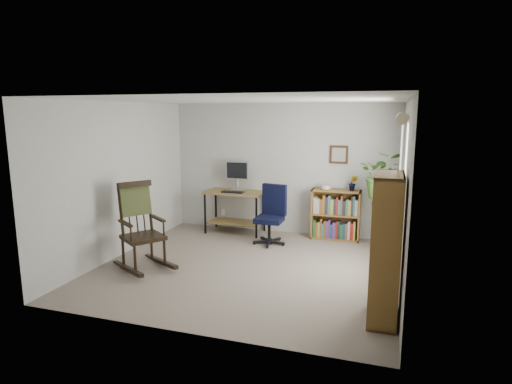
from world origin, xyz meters
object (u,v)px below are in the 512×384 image
(office_chair, at_px, (269,215))
(low_bookshelf, at_px, (336,215))
(desk, at_px, (235,212))
(rocking_chair, at_px, (143,226))
(tall_bookshelf, at_px, (386,248))

(office_chair, relative_size, low_bookshelf, 1.15)
(office_chair, distance_m, low_bookshelf, 1.22)
(desk, bearing_deg, office_chair, -32.27)
(desk, bearing_deg, low_bookshelf, 3.69)
(desk, relative_size, low_bookshelf, 1.22)
(office_chair, distance_m, rocking_chair, 2.19)
(low_bookshelf, bearing_deg, office_chair, -148.67)
(office_chair, distance_m, tall_bookshelf, 2.97)
(office_chair, height_order, tall_bookshelf, tall_bookshelf)
(tall_bookshelf, bearing_deg, rocking_chair, 170.40)
(low_bookshelf, xyz_separation_m, tall_bookshelf, (0.89, -2.87, 0.35))
(low_bookshelf, bearing_deg, rocking_chair, -136.78)
(low_bookshelf, height_order, tall_bookshelf, tall_bookshelf)
(low_bookshelf, bearing_deg, tall_bookshelf, -72.84)
(desk, relative_size, office_chair, 1.05)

